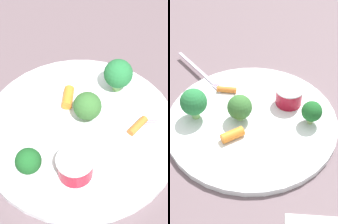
{
  "view_description": "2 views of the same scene",
  "coord_description": "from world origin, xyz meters",
  "views": [
    {
      "loc": [
        0.24,
        -0.19,
        0.42
      ],
      "look_at": [
        -0.01,
        0.01,
        0.03
      ],
      "focal_mm": 54.04,
      "sensor_mm": 36.0,
      "label": 1
    },
    {
      "loc": [
        -0.39,
        -0.11,
        0.42
      ],
      "look_at": [
        -0.0,
        -0.0,
        0.03
      ],
      "focal_mm": 51.89,
      "sensor_mm": 36.0,
      "label": 2
    }
  ],
  "objects": [
    {
      "name": "carrot_stick_0",
      "position": [
        -0.05,
        0.02,
        0.02
      ],
      "size": [
        0.04,
        0.04,
        0.02
      ],
      "primitive_type": "cylinder",
      "rotation": [
        1.57,
        0.0,
        0.79
      ],
      "color": "orange",
      "rests_on": "plate"
    },
    {
      "name": "fork",
      "position": [
        0.1,
        0.14,
        0.01
      ],
      "size": [
        0.11,
        0.14,
        0.0
      ],
      "color": "#C0ACC8",
      "rests_on": "plate"
    },
    {
      "name": "broccoli_floret_2",
      "position": [
        -0.02,
        0.1,
        0.05
      ],
      "size": [
        0.05,
        0.05,
        0.06
      ],
      "color": "#80C46C",
      "rests_on": "plate"
    },
    {
      "name": "sauce_cup",
      "position": [
        0.06,
        -0.06,
        0.03
      ],
      "size": [
        0.05,
        0.05,
        0.03
      ],
      "color": "maroon",
      "rests_on": "plate"
    },
    {
      "name": "carrot_stick_1",
      "position": [
        0.06,
        0.07,
        0.02
      ],
      "size": [
        0.02,
        0.04,
        0.01
      ],
      "primitive_type": "cylinder",
      "rotation": [
        1.57,
        0.0,
        3.28
      ],
      "color": "orange",
      "rests_on": "plate"
    },
    {
      "name": "plate",
      "position": [
        0.0,
        0.0,
        0.01
      ],
      "size": [
        0.3,
        0.3,
        0.01
      ],
      "primitive_type": "cylinder",
      "color": "white",
      "rests_on": "ground_plane"
    },
    {
      "name": "broccoli_floret_1",
      "position": [
        0.02,
        -0.1,
        0.04
      ],
      "size": [
        0.04,
        0.04,
        0.05
      ],
      "color": "#91B268",
      "rests_on": "plate"
    },
    {
      "name": "broccoli_floret_0",
      "position": [
        -0.01,
        0.02,
        0.04
      ],
      "size": [
        0.04,
        0.04,
        0.05
      ],
      "color": "#89BE6A",
      "rests_on": "plate"
    },
    {
      "name": "ground_plane",
      "position": [
        0.0,
        0.0,
        0.0
      ],
      "size": [
        2.4,
        2.4,
        0.0
      ],
      "primitive_type": "plane",
      "color": "#635158"
    }
  ]
}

